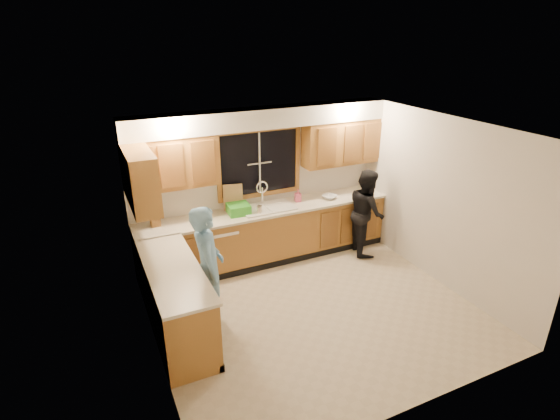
# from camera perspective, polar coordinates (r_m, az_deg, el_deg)

# --- Properties ---
(floor) EXTENTS (4.20, 4.20, 0.00)m
(floor) POSITION_cam_1_polar(r_m,az_deg,el_deg) (6.20, 4.47, -12.89)
(floor) COLOR #C4B497
(floor) RESTS_ON ground
(ceiling) EXTENTS (4.20, 4.20, 0.00)m
(ceiling) POSITION_cam_1_polar(r_m,az_deg,el_deg) (5.17, 5.31, 10.30)
(ceiling) COLOR silver
(wall_back) EXTENTS (4.20, 0.00, 4.20)m
(wall_back) POSITION_cam_1_polar(r_m,az_deg,el_deg) (7.15, -2.69, 3.48)
(wall_back) COLOR silver
(wall_back) RESTS_ON ground
(wall_left) EXTENTS (0.00, 3.80, 3.80)m
(wall_left) POSITION_cam_1_polar(r_m,az_deg,el_deg) (4.97, -16.86, -6.63)
(wall_left) COLOR silver
(wall_left) RESTS_ON ground
(wall_right) EXTENTS (0.00, 3.80, 3.80)m
(wall_right) POSITION_cam_1_polar(r_m,az_deg,el_deg) (6.79, 20.44, 0.96)
(wall_right) COLOR silver
(wall_right) RESTS_ON ground
(base_cabinets_back) EXTENTS (4.20, 0.60, 0.88)m
(base_cabinets_back) POSITION_cam_1_polar(r_m,az_deg,el_deg) (7.21, -1.66, -3.32)
(base_cabinets_back) COLOR #AB7131
(base_cabinets_back) RESTS_ON ground
(base_cabinets_left) EXTENTS (0.60, 1.90, 0.88)m
(base_cabinets_left) POSITION_cam_1_polar(r_m,az_deg,el_deg) (5.72, -13.51, -11.60)
(base_cabinets_left) COLOR #AB7131
(base_cabinets_left) RESTS_ON ground
(countertop_back) EXTENTS (4.20, 0.63, 0.04)m
(countertop_back) POSITION_cam_1_polar(r_m,az_deg,el_deg) (7.01, -1.65, 0.01)
(countertop_back) COLOR beige
(countertop_back) RESTS_ON base_cabinets_back
(countertop_left) EXTENTS (0.63, 1.90, 0.04)m
(countertop_left) POSITION_cam_1_polar(r_m,az_deg,el_deg) (5.48, -13.79, -7.58)
(countertop_left) COLOR beige
(countertop_left) RESTS_ON base_cabinets_left
(upper_cabinets_left) EXTENTS (1.35, 0.33, 0.75)m
(upper_cabinets_left) POSITION_cam_1_polar(r_m,az_deg,el_deg) (6.44, -14.06, 6.00)
(upper_cabinets_left) COLOR #AB7131
(upper_cabinets_left) RESTS_ON wall_back
(upper_cabinets_right) EXTENTS (1.35, 0.33, 0.75)m
(upper_cabinets_right) POSITION_cam_1_polar(r_m,az_deg,el_deg) (7.49, 7.96, 8.76)
(upper_cabinets_right) COLOR #AB7131
(upper_cabinets_right) RESTS_ON wall_back
(upper_cabinets_return) EXTENTS (0.33, 0.90, 0.75)m
(upper_cabinets_return) POSITION_cam_1_polar(r_m,az_deg,el_deg) (5.79, -17.71, 3.72)
(upper_cabinets_return) COLOR #AB7131
(upper_cabinets_return) RESTS_ON wall_left
(soffit) EXTENTS (4.20, 0.35, 0.30)m
(soffit) POSITION_cam_1_polar(r_m,az_deg,el_deg) (6.71, -2.28, 11.94)
(soffit) COLOR silver
(soffit) RESTS_ON wall_back
(window_frame) EXTENTS (1.44, 0.03, 1.14)m
(window_frame) POSITION_cam_1_polar(r_m,az_deg,el_deg) (7.04, -2.72, 6.15)
(window_frame) COLOR black
(window_frame) RESTS_ON wall_back
(sink) EXTENTS (0.86, 0.52, 0.57)m
(sink) POSITION_cam_1_polar(r_m,az_deg,el_deg) (7.04, -1.71, -0.20)
(sink) COLOR white
(sink) RESTS_ON countertop_back
(dishwasher) EXTENTS (0.60, 0.56, 0.82)m
(dishwasher) POSITION_cam_1_polar(r_m,az_deg,el_deg) (6.96, -8.07, -4.85)
(dishwasher) COLOR white
(dishwasher) RESTS_ON floor
(stove) EXTENTS (0.58, 0.75, 0.90)m
(stove) POSITION_cam_1_polar(r_m,az_deg,el_deg) (5.25, -12.12, -14.78)
(stove) COLOR white
(stove) RESTS_ON floor
(man) EXTENTS (0.50, 0.67, 1.66)m
(man) POSITION_cam_1_polar(r_m,az_deg,el_deg) (5.58, -9.35, -7.46)
(man) COLOR #699DC7
(man) RESTS_ON floor
(woman) EXTENTS (0.75, 0.86, 1.48)m
(woman) POSITION_cam_1_polar(r_m,az_deg,el_deg) (7.49, 11.19, -0.24)
(woman) COLOR black
(woman) RESTS_ON floor
(knife_block) EXTENTS (0.14, 0.12, 0.24)m
(knife_block) POSITION_cam_1_polar(r_m,az_deg,el_deg) (6.60, -16.02, -1.04)
(knife_block) COLOR brown
(knife_block) RESTS_ON countertop_back
(cutting_board) EXTENTS (0.33, 0.17, 0.41)m
(cutting_board) POSITION_cam_1_polar(r_m,az_deg,el_deg) (6.93, -6.15, 1.66)
(cutting_board) COLOR tan
(cutting_board) RESTS_ON countertop_back
(dish_crate) EXTENTS (0.35, 0.33, 0.16)m
(dish_crate) POSITION_cam_1_polar(r_m,az_deg,el_deg) (6.81, -5.44, 0.13)
(dish_crate) COLOR green
(dish_crate) RESTS_ON countertop_back
(soap_bottle) EXTENTS (0.11, 0.11, 0.21)m
(soap_bottle) POSITION_cam_1_polar(r_m,az_deg,el_deg) (7.26, 2.35, 1.91)
(soap_bottle) COLOR #D35071
(soap_bottle) RESTS_ON countertop_back
(bowl) EXTENTS (0.32, 0.32, 0.06)m
(bowl) POSITION_cam_1_polar(r_m,az_deg,el_deg) (7.46, 6.50, 1.72)
(bowl) COLOR silver
(bowl) RESTS_ON countertop_back
(can_left) EXTENTS (0.09, 0.09, 0.13)m
(can_left) POSITION_cam_1_polar(r_m,az_deg,el_deg) (6.77, -2.76, -0.07)
(can_left) COLOR beige
(can_left) RESTS_ON countertop_back
(can_right) EXTENTS (0.08, 0.08, 0.13)m
(can_right) POSITION_cam_1_polar(r_m,az_deg,el_deg) (6.80, -2.67, 0.07)
(can_right) COLOR beige
(can_right) RESTS_ON countertop_back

